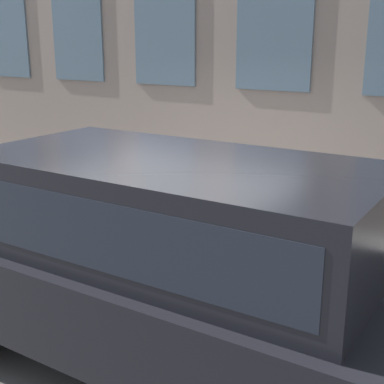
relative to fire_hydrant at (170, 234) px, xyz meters
The scene contains 5 objects.
ground_plane 0.70m from the fire_hydrant, 157.66° to the right, with size 80.00×80.00×0.00m, color #514F4C.
sidewalk 1.06m from the fire_hydrant, 10.22° to the right, with size 2.70×60.00×0.17m.
fire_hydrant is the anchor object (origin of this frame).
person 0.69m from the fire_hydrant, 48.05° to the right, with size 0.34×0.22×1.39m.
parked_truck_charcoal_near 1.89m from the fire_hydrant, 146.07° to the right, with size 1.80×5.06×1.83m.
Camera 1 is at (-4.31, -3.11, 2.67)m, focal length 50.00 mm.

